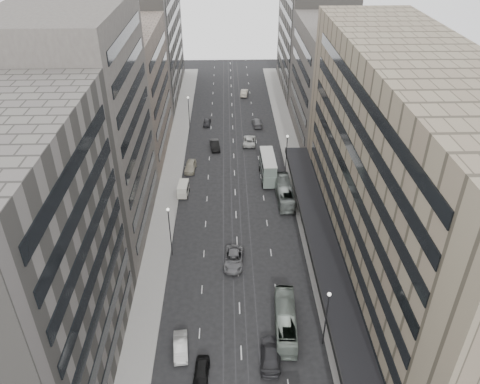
{
  "coord_description": "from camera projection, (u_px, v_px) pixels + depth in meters",
  "views": [
    {
      "loc": [
        -1.19,
        -41.99,
        44.98
      ],
      "look_at": [
        0.62,
        20.43,
        5.47
      ],
      "focal_mm": 35.0,
      "sensor_mm": 36.0,
      "label": 1
    }
  ],
  "objects": [
    {
      "name": "bus_far",
      "position": [
        284.0,
        192.0,
        81.37
      ],
      "size": [
        2.5,
        10.51,
        2.92
      ],
      "primitive_type": "imported",
      "rotation": [
        0.0,
        0.0,
        3.15
      ],
      "color": "gray",
      "rests_on": "ground"
    },
    {
      "name": "building_left_a",
      "position": [
        15.0,
        271.0,
        44.25
      ],
      "size": [
        15.0,
        28.0,
        30.0
      ],
      "primitive_type": "cube",
      "color": "#5E5A54",
      "rests_on": "ground"
    },
    {
      "name": "sedan_4",
      "position": [
        190.0,
        166.0,
        90.37
      ],
      "size": [
        2.36,
        5.13,
        1.7
      ],
      "primitive_type": "imported",
      "rotation": [
        0.0,
        0.0,
        -0.07
      ],
      "color": "#A9A28C",
      "rests_on": "ground"
    },
    {
      "name": "panel_van",
      "position": [
        183.0,
        189.0,
        82.6
      ],
      "size": [
        2.05,
        3.85,
        2.36
      ],
      "rotation": [
        0.0,
        0.0,
        -0.07
      ],
      "color": "#B7B4A5",
      "rests_on": "ground"
    },
    {
      "name": "sedan_2",
      "position": [
        234.0,
        259.0,
        67.34
      ],
      "size": [
        3.19,
        6.11,
        1.64
      ],
      "primitive_type": "imported",
      "rotation": [
        0.0,
        0.0,
        -0.08
      ],
      "color": "slate",
      "rests_on": "ground"
    },
    {
      "name": "lamp_right_near",
      "position": [
        327.0,
        313.0,
        52.78
      ],
      "size": [
        0.44,
        0.44,
        8.32
      ],
      "color": "#262628",
      "rests_on": "ground"
    },
    {
      "name": "building_left_c",
      "position": [
        123.0,
        93.0,
        91.2
      ],
      "size": [
        15.0,
        28.0,
        25.0
      ],
      "primitive_type": "cube",
      "color": "#78685D",
      "rests_on": "ground"
    },
    {
      "name": "sedan_5",
      "position": [
        215.0,
        145.0,
        98.14
      ],
      "size": [
        2.4,
        5.24,
        1.67
      ],
      "primitive_type": "imported",
      "rotation": [
        0.0,
        0.0,
        0.13
      ],
      "color": "black",
      "rests_on": "ground"
    },
    {
      "name": "pedestrian",
      "position": [
        340.0,
        361.0,
        52.09
      ],
      "size": [
        0.84,
        0.67,
        2.02
      ],
      "primitive_type": "imported",
      "rotation": [
        0.0,
        0.0,
        3.43
      ],
      "color": "black",
      "rests_on": "sidewalk_right"
    },
    {
      "name": "sidewalk_right",
      "position": [
        295.0,
        168.0,
        91.48
      ],
      "size": [
        4.0,
        125.0,
        0.15
      ],
      "primitive_type": "cube",
      "color": "gray",
      "rests_on": "ground"
    },
    {
      "name": "lamp_right_far",
      "position": [
        287.0,
        150.0,
        86.57
      ],
      "size": [
        0.44,
        0.44,
        8.32
      ],
      "color": "#262628",
      "rests_on": "ground"
    },
    {
      "name": "building_left_b",
      "position": [
        84.0,
        131.0,
        65.98
      ],
      "size": [
        15.0,
        26.0,
        34.0
      ],
      "primitive_type": "cube",
      "color": "#4E4843",
      "rests_on": "ground"
    },
    {
      "name": "sedan_8",
      "position": [
        207.0,
        122.0,
        108.5
      ],
      "size": [
        1.82,
        4.02,
        1.34
      ],
      "primitive_type": "imported",
      "rotation": [
        0.0,
        0.0,
        -0.06
      ],
      "color": "#2B2B2D",
      "rests_on": "ground"
    },
    {
      "name": "building_left_d",
      "position": [
        146.0,
        41.0,
        118.27
      ],
      "size": [
        15.0,
        38.0,
        28.0
      ],
      "primitive_type": "cube",
      "color": "#5E5A54",
      "rests_on": "ground"
    },
    {
      "name": "department_store",
      "position": [
        408.0,
        179.0,
        58.84
      ],
      "size": [
        19.2,
        60.0,
        30.0
      ],
      "color": "gray",
      "rests_on": "ground"
    },
    {
      "name": "sedan_9",
      "position": [
        244.0,
        93.0,
        124.57
      ],
      "size": [
        2.3,
        5.1,
        1.63
      ],
      "primitive_type": "imported",
      "rotation": [
        0.0,
        0.0,
        3.02
      ],
      "color": "#AFA491",
      "rests_on": "ground"
    },
    {
      "name": "sedan_6",
      "position": [
        249.0,
        140.0,
        100.16
      ],
      "size": [
        3.08,
        5.83,
        1.56
      ],
      "primitive_type": "imported",
      "rotation": [
        0.0,
        0.0,
        3.05
      ],
      "color": "beige",
      "rests_on": "ground"
    },
    {
      "name": "sedan_7",
      "position": [
        257.0,
        123.0,
        108.17
      ],
      "size": [
        2.44,
        5.31,
        1.5
      ],
      "primitive_type": "imported",
      "rotation": [
        0.0,
        0.0,
        3.21
      ],
      "color": "#5E5E60",
      "rests_on": "ground"
    },
    {
      "name": "building_right_mid",
      "position": [
        335.0,
        83.0,
        97.59
      ],
      "size": [
        15.0,
        28.0,
        24.0
      ],
      "primitive_type": "cube",
      "color": "#4E4843",
      "rests_on": "ground"
    },
    {
      "name": "sedan_3",
      "position": [
        271.0,
        354.0,
        53.24
      ],
      "size": [
        2.96,
        6.14,
        1.72
      ],
      "primitive_type": "imported",
      "rotation": [
        0.0,
        0.0,
        3.05
      ],
      "color": "#28282A",
      "rests_on": "ground"
    },
    {
      "name": "sedan_0",
      "position": [
        201.0,
        372.0,
        51.47
      ],
      "size": [
        1.94,
        4.26,
        1.42
      ],
      "primitive_type": "imported",
      "rotation": [
        0.0,
        0.0,
        -0.06
      ],
      "color": "black",
      "rests_on": "ground"
    },
    {
      "name": "double_decker",
      "position": [
        268.0,
        167.0,
        86.72
      ],
      "size": [
        2.82,
        8.71,
        4.73
      ],
      "rotation": [
        0.0,
        0.0,
        0.02
      ],
      "color": "slate",
      "rests_on": "ground"
    },
    {
      "name": "sedan_1",
      "position": [
        181.0,
        347.0,
        54.29
      ],
      "size": [
        2.0,
        4.67,
        1.5
      ],
      "primitive_type": "imported",
      "rotation": [
        0.0,
        0.0,
        0.09
      ],
      "color": "#B3B3AF",
      "rests_on": "ground"
    },
    {
      "name": "bus_near",
      "position": [
        285.0,
        320.0,
        56.81
      ],
      "size": [
        3.07,
        10.31,
        2.83
      ],
      "primitive_type": "imported",
      "rotation": [
        0.0,
        0.0,
        3.07
      ],
      "color": "gray",
      "rests_on": "ground"
    },
    {
      "name": "lamp_left_far",
      "position": [
        189.0,
        110.0,
        102.99
      ],
      "size": [
        0.44,
        0.44,
        8.32
      ],
      "color": "#262628",
      "rests_on": "ground"
    },
    {
      "name": "ground",
      "position": [
        240.0,
        314.0,
        59.55
      ],
      "size": [
        220.0,
        220.0,
        0.0
      ],
      "primitive_type": "plane",
      "color": "black",
      "rests_on": "ground"
    },
    {
      "name": "building_right_far",
      "position": [
        313.0,
        37.0,
        121.86
      ],
      "size": [
        15.0,
        32.0,
        28.0
      ],
      "primitive_type": "cube",
      "color": "#5E5A54",
      "rests_on": "ground"
    },
    {
      "name": "lamp_left_near",
      "position": [
        169.0,
        226.0,
        66.67
      ],
      "size": [
        0.44,
        0.44,
        8.32
      ],
      "color": "#262628",
      "rests_on": "ground"
    },
    {
      "name": "sidewalk_left",
      "position": [
        173.0,
        170.0,
        90.89
      ],
      "size": [
        4.0,
        125.0,
        0.15
      ],
      "primitive_type": "cube",
      "color": "gray",
      "rests_on": "ground"
    }
  ]
}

